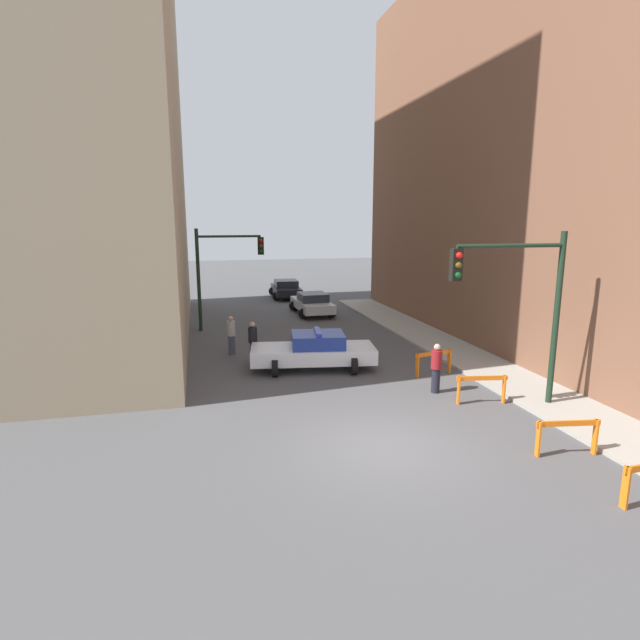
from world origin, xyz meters
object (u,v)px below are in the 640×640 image
at_px(traffic_light_far, 220,264).
at_px(pedestrian_corner, 231,335).
at_px(barrier_back, 482,385).
at_px(pedestrian_crossing, 253,341).
at_px(traffic_light_near, 524,294).
at_px(barrier_mid, 568,432).
at_px(police_car, 314,351).
at_px(barrier_corner, 434,359).
at_px(parked_car_near, 312,303).
at_px(pedestrian_sidewalk, 436,367).
at_px(parked_car_mid, 286,288).

bearing_deg(traffic_light_far, pedestrian_corner, -88.47).
bearing_deg(barrier_back, pedestrian_crossing, 135.27).
distance_m(traffic_light_near, barrier_mid, 4.19).
relative_size(traffic_light_far, police_car, 1.06).
relative_size(police_car, pedestrian_crossing, 2.97).
relative_size(barrier_mid, barrier_corner, 1.00).
height_order(parked_car_near, barrier_mid, parked_car_near).
xyz_separation_m(pedestrian_corner, barrier_back, (7.14, -7.71, -0.24)).
xyz_separation_m(traffic_light_near, barrier_back, (-0.76, 0.67, -2.91)).
xyz_separation_m(police_car, pedestrian_crossing, (-2.17, 1.48, 0.14)).
bearing_deg(traffic_light_far, barrier_mid, -65.77).
distance_m(traffic_light_near, pedestrian_crossing, 10.34).
bearing_deg(barrier_back, barrier_corner, 92.56).
height_order(police_car, pedestrian_sidewalk, pedestrian_sidewalk).
xyz_separation_m(traffic_light_far, pedestrian_crossing, (0.89, -6.47, -2.54)).
bearing_deg(traffic_light_far, police_car, -68.94).
height_order(traffic_light_near, traffic_light_far, traffic_light_near).
bearing_deg(barrier_corner, traffic_light_near, -76.35).
bearing_deg(barrier_corner, pedestrian_crossing, 152.02).
xyz_separation_m(parked_car_near, barrier_mid, (1.86, -19.44, -0.06)).
xyz_separation_m(police_car, parked_car_mid, (2.04, 17.78, -0.05)).
distance_m(parked_car_near, barrier_corner, 12.92).
bearing_deg(pedestrian_crossing, parked_car_mid, 154.76).
xyz_separation_m(traffic_light_near, parked_car_mid, (-2.93, 23.29, -2.86)).
distance_m(pedestrian_sidewalk, barrier_back, 1.59).
xyz_separation_m(parked_car_near, parked_car_mid, (-0.42, 6.79, 0.00)).
bearing_deg(parked_car_mid, parked_car_near, -84.01).
relative_size(pedestrian_corner, pedestrian_sidewalk, 1.00).
distance_m(parked_car_near, pedestrian_crossing, 10.57).
height_order(traffic_light_near, pedestrian_sidewalk, traffic_light_near).
xyz_separation_m(traffic_light_far, barrier_corner, (7.14, -9.79, -2.78)).
height_order(pedestrian_crossing, barrier_back, pedestrian_crossing).
relative_size(barrier_back, barrier_corner, 1.00).
bearing_deg(barrier_mid, parked_car_mid, 94.97).
bearing_deg(pedestrian_crossing, barrier_back, 34.51).
bearing_deg(pedestrian_sidewalk, parked_car_near, -44.79).
xyz_separation_m(pedestrian_crossing, pedestrian_corner, (-0.76, 1.39, 0.00)).
bearing_deg(parked_car_mid, pedestrian_crossing, -102.03).
bearing_deg(traffic_light_near, pedestrian_corner, 133.30).
distance_m(traffic_light_near, pedestrian_sidewalk, 3.70).
distance_m(parked_car_mid, barrier_back, 22.72).
xyz_separation_m(traffic_light_near, pedestrian_sidewalk, (-1.66, 1.95, -2.67)).
bearing_deg(pedestrian_crossing, pedestrian_sidewalk, 36.62).
xyz_separation_m(traffic_light_far, pedestrian_corner, (0.14, -5.08, -2.54)).
distance_m(police_car, pedestrian_sidewalk, 4.86).
distance_m(traffic_light_near, barrier_back, 3.08).
distance_m(parked_car_mid, pedestrian_crossing, 16.83).
height_order(pedestrian_corner, pedestrian_sidewalk, same).
bearing_deg(barrier_mid, barrier_back, 91.73).
bearing_deg(parked_car_near, traffic_light_far, -152.31).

